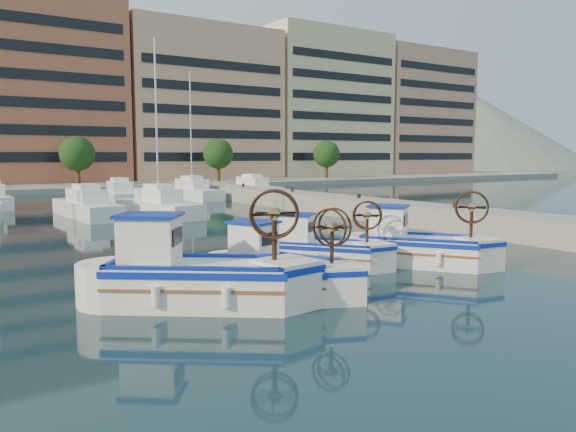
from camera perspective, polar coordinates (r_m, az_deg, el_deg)
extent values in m
plane|color=#18333E|center=(18.65, 4.40, -6.31)|extent=(300.00, 300.00, 0.00)
cube|color=gray|center=(33.10, 13.92, 0.07)|extent=(3.00, 60.00, 1.20)
cube|color=gray|center=(82.28, -25.29, 3.01)|extent=(180.00, 40.00, 0.60)
cube|color=#B15D45|center=(80.87, -24.80, 12.08)|extent=(22.00, 14.00, 25.00)
cube|color=black|center=(74.00, -24.00, 12.72)|extent=(20.24, 0.12, 22.50)
cube|color=#E1A17D|center=(87.17, -9.34, 11.11)|extent=(23.00, 14.00, 22.00)
cube|color=black|center=(80.85, -7.31, 11.53)|extent=(21.16, 0.12, 19.80)
cube|color=beige|center=(98.79, 3.19, 11.17)|extent=(22.00, 14.00, 24.00)
cube|color=black|center=(93.25, 5.78, 11.45)|extent=(20.24, 0.12, 21.60)
cube|color=tan|center=(113.09, 12.36, 10.16)|extent=(21.00, 14.00, 23.00)
cube|color=black|center=(108.29, 15.04, 10.27)|extent=(19.32, 0.12, 20.70)
cylinder|color=#3F2B19|center=(69.64, -20.54, 3.73)|extent=(0.50, 0.50, 3.00)
sphere|color=#1F4619|center=(69.60, -20.63, 5.95)|extent=(4.00, 4.00, 4.00)
cylinder|color=#3F2B19|center=(75.61, -7.08, 4.24)|extent=(0.50, 0.50, 3.00)
sphere|color=#1F4619|center=(75.57, -7.11, 6.29)|extent=(4.00, 4.00, 4.00)
cylinder|color=#3F2B19|center=(85.04, 3.92, 4.49)|extent=(0.50, 0.50, 3.00)
sphere|color=#1F4619|center=(85.01, 3.93, 6.31)|extent=(4.00, 4.00, 4.00)
cone|color=slate|center=(195.78, 17.55, 4.74)|extent=(160.00, 160.00, 50.00)
cube|color=white|center=(38.99, -19.76, 0.64)|extent=(2.64, 8.88, 1.00)
cube|color=white|center=(37.99, -13.02, 0.71)|extent=(3.26, 8.49, 1.00)
cylinder|color=silver|center=(37.87, -13.22, 9.02)|extent=(0.12, 0.12, 11.00)
cube|color=white|center=(49.31, -16.70, 1.83)|extent=(2.85, 7.28, 1.00)
cube|color=white|center=(52.57, -9.74, 2.26)|extent=(2.57, 8.87, 1.00)
cylinder|color=silver|center=(52.49, -9.85, 8.26)|extent=(0.12, 0.12, 11.00)
cube|color=white|center=(56.42, -3.65, 2.60)|extent=(2.21, 8.70, 1.00)
cube|color=white|center=(15.30, -8.94, -6.91)|extent=(4.95, 4.38, 1.17)
cube|color=#0C24A3|center=(15.21, -8.97, -5.28)|extent=(5.10, 4.51, 0.18)
cube|color=#1656B2|center=(15.22, -8.96, -5.54)|extent=(4.31, 3.75, 0.07)
cube|color=white|center=(15.42, -13.87, -2.39)|extent=(1.89, 1.84, 1.22)
cube|color=#0C24A3|center=(15.33, -13.94, 0.07)|extent=(2.12, 2.08, 0.09)
cylinder|color=#331E14|center=(14.77, -1.40, -2.45)|extent=(0.13, 0.13, 1.29)
cylinder|color=brown|center=(14.69, -1.41, 0.21)|extent=(0.46, 0.47, 0.31)
torus|color=#331E14|center=(14.52, -1.47, 0.14)|extent=(1.09, 0.83, 1.30)
torus|color=#331E14|center=(14.85, -1.36, 0.28)|extent=(1.09, 0.83, 1.30)
cube|color=white|center=(16.62, -0.50, -6.15)|extent=(2.98, 4.19, 0.96)
cube|color=#0C24A3|center=(16.54, -0.50, -4.91)|extent=(3.06, 4.32, 0.15)
cube|color=#1656B2|center=(16.55, -0.50, -5.11)|extent=(2.49, 3.70, 0.06)
cube|color=white|center=(17.09, -3.51, -2.45)|extent=(1.38, 1.48, 1.01)
cube|color=#0C24A3|center=(17.01, -3.52, -0.62)|extent=(1.56, 1.66, 0.07)
cylinder|color=#331E14|center=(15.54, 4.47, -3.22)|extent=(0.11, 0.11, 1.06)
cylinder|color=brown|center=(15.46, 4.49, -1.14)|extent=(0.37, 0.35, 0.26)
torus|color=#331E14|center=(15.34, 4.23, -1.20)|extent=(0.46, 1.02, 1.07)
torus|color=#331E14|center=(15.58, 4.75, -1.09)|extent=(0.46, 1.02, 1.07)
cube|color=white|center=(20.25, 3.65, -3.99)|extent=(3.49, 3.81, 0.91)
cube|color=#0C24A3|center=(20.19, 3.65, -3.03)|extent=(3.59, 3.92, 0.14)
cube|color=#1656B2|center=(20.20, 3.65, -3.18)|extent=(2.99, 3.31, 0.05)
cube|color=white|center=(20.39, 0.84, -1.27)|extent=(1.45, 1.47, 0.95)
cube|color=#0C24A3|center=(20.33, 0.84, 0.19)|extent=(1.63, 1.66, 0.07)
cylinder|color=#331E14|center=(19.78, 8.04, -1.48)|extent=(0.10, 0.10, 1.00)
cylinder|color=brown|center=(19.71, 8.06, 0.06)|extent=(0.37, 0.36, 0.24)
torus|color=#331E14|center=(19.58, 8.00, 0.02)|extent=(0.68, 0.83, 1.01)
torus|color=#331E14|center=(19.84, 8.13, 0.10)|extent=(0.68, 0.83, 1.01)
cube|color=white|center=(21.14, 13.22, -3.55)|extent=(3.87, 4.36, 1.03)
cube|color=#0C24A3|center=(21.08, 13.25, -2.50)|extent=(3.99, 4.50, 0.16)
cube|color=#1656B2|center=(21.09, 13.25, -2.66)|extent=(3.31, 3.80, 0.06)
cube|color=white|center=(21.17, 10.13, -0.58)|extent=(1.63, 1.67, 1.08)
cube|color=#0C24A3|center=(21.11, 10.16, 1.01)|extent=(1.83, 1.87, 0.08)
cylinder|color=#331E14|center=(20.85, 18.12, -0.82)|extent=(0.12, 0.12, 1.14)
cylinder|color=brown|center=(20.78, 18.17, 0.85)|extent=(0.42, 0.41, 0.27)
torus|color=#331E14|center=(20.64, 18.16, 0.81)|extent=(0.74, 0.96, 1.15)
torus|color=#331E14|center=(20.93, 18.19, 0.88)|extent=(0.74, 0.96, 1.15)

